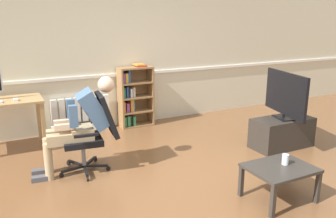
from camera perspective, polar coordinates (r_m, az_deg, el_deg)
name	(u,v)px	position (r m, az deg, el deg)	size (l,w,h in m)	color
ground_plane	(190,186)	(4.05, 3.66, -12.68)	(18.00, 18.00, 0.00)	brown
back_wall	(113,50)	(6.04, -9.19, 9.72)	(12.00, 0.13, 2.70)	beige
computer_mouse	(16,100)	(5.23, -24.09, 1.43)	(0.06, 0.10, 0.03)	white
bookshelf	(133,97)	(6.06, -5.82, 1.93)	(0.60, 0.29, 1.11)	olive
radiator	(81,114)	(5.96, -14.30, -0.89)	(0.97, 0.08, 0.60)	white
office_chair	(94,130)	(4.35, -12.32, -3.46)	(0.78, 0.62, 0.99)	black
person_seated	(80,122)	(4.30, -14.48, -2.19)	(1.06, 0.43, 1.19)	tan
tv_stand	(282,133)	(5.38, 18.50, -3.77)	(0.93, 0.44, 0.44)	#2D2823
tv_screen	(285,95)	(5.23, 19.03, 2.30)	(0.29, 1.00, 0.69)	black
coffee_table	(280,171)	(3.81, 18.20, -9.84)	(0.68, 0.54, 0.38)	#332D28
drinking_glass	(285,159)	(3.84, 19.02, -7.97)	(0.07, 0.07, 0.11)	silver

